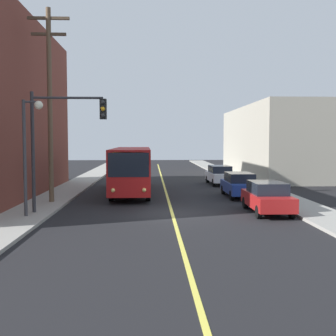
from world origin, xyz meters
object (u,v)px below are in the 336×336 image
(street_lamp_left, at_px, (29,140))
(utility_pole_near, at_px, (50,97))
(traffic_signal_left_corner, at_px, (64,129))
(parked_car_white, at_px, (220,175))
(city_bus, at_px, (132,168))
(fire_hydrant, at_px, (284,193))
(parked_car_blue, at_px, (239,184))
(parked_car_red, at_px, (267,197))

(street_lamp_left, bearing_deg, utility_pole_near, 91.40)
(traffic_signal_left_corner, bearing_deg, street_lamp_left, -144.18)
(parked_car_white, height_order, street_lamp_left, street_lamp_left)
(traffic_signal_left_corner, bearing_deg, utility_pole_near, 112.89)
(city_bus, distance_m, fire_hydrant, 10.84)
(utility_pole_near, height_order, traffic_signal_left_corner, utility_pole_near)
(parked_car_blue, distance_m, fire_hydrant, 3.48)
(parked_car_blue, height_order, street_lamp_left, street_lamp_left)
(parked_car_blue, relative_size, traffic_signal_left_corner, 0.73)
(city_bus, xyz_separation_m, parked_car_blue, (7.22, -2.64, -0.98))
(parked_car_blue, bearing_deg, fire_hydrant, -53.07)
(traffic_signal_left_corner, xyz_separation_m, fire_hydrant, (12.26, 3.41, -3.72))
(traffic_signal_left_corner, bearing_deg, parked_car_white, 54.25)
(utility_pole_near, distance_m, traffic_signal_left_corner, 4.39)
(traffic_signal_left_corner, bearing_deg, parked_car_blue, 31.31)
(utility_pole_near, distance_m, street_lamp_left, 5.29)
(parked_car_blue, height_order, parked_car_white, same)
(utility_pole_near, relative_size, street_lamp_left, 2.03)
(city_bus, bearing_deg, parked_car_white, 36.39)
(parked_car_red, distance_m, traffic_signal_left_corner, 10.87)
(utility_pole_near, height_order, fire_hydrant, utility_pole_near)
(parked_car_red, height_order, street_lamp_left, street_lamp_left)
(parked_car_white, relative_size, traffic_signal_left_corner, 0.74)
(parked_car_white, height_order, utility_pole_near, utility_pole_near)
(parked_car_red, xyz_separation_m, utility_pole_near, (-11.83, 3.52, 5.42))
(parked_car_white, relative_size, fire_hydrant, 5.31)
(traffic_signal_left_corner, relative_size, fire_hydrant, 7.14)
(utility_pole_near, bearing_deg, street_lamp_left, -88.60)
(parked_car_white, xyz_separation_m, traffic_signal_left_corner, (-10.20, -14.17, 3.46))
(parked_car_red, xyz_separation_m, fire_hydrant, (1.96, 3.32, -0.26))
(parked_car_blue, bearing_deg, parked_car_white, 89.82)
(parked_car_blue, bearing_deg, traffic_signal_left_corner, -148.69)
(parked_car_red, distance_m, parked_car_white, 14.07)
(city_bus, height_order, parked_car_blue, city_bus)
(utility_pole_near, bearing_deg, city_bus, 49.26)
(parked_car_red, xyz_separation_m, parked_car_white, (-0.10, 14.07, 0.00))
(city_bus, distance_m, parked_car_red, 11.45)
(street_lamp_left, bearing_deg, parked_car_white, 52.59)
(parked_car_blue, xyz_separation_m, fire_hydrant, (2.09, -2.77, -0.26))
(parked_car_blue, bearing_deg, city_bus, 159.93)
(parked_car_blue, xyz_separation_m, parked_car_white, (0.03, 7.98, 0.00))
(city_bus, bearing_deg, parked_car_blue, -20.07)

